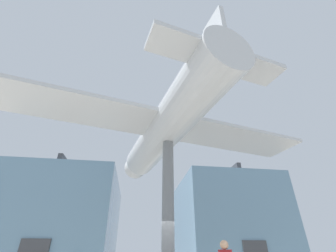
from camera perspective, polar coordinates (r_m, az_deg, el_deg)
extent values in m
cube|color=#60849E|center=(24.36, -24.30, -21.66)|extent=(8.56, 12.68, 7.76)
cube|color=#383A3F|center=(25.13, -22.30, -12.34)|extent=(0.36, 12.04, 0.60)
cube|color=#60849E|center=(25.14, 13.29, -23.51)|extent=(8.56, 12.68, 7.76)
cube|color=#383A3F|center=(25.89, 12.19, -14.32)|extent=(0.36, 12.04, 0.60)
cylinder|color=slate|center=(9.43, 0.00, -20.57)|extent=(0.48, 0.48, 5.85)
cylinder|color=#B2B7BC|center=(10.73, 0.00, 0.00)|extent=(4.07, 10.28, 1.80)
cube|color=#B2B7BC|center=(10.73, 0.00, 0.00)|extent=(14.78, 5.66, 0.18)
cube|color=#B2B7BC|center=(7.69, 12.71, 16.52)|extent=(4.78, 2.04, 0.18)
cube|color=#B2B7BC|center=(8.44, 11.90, 21.27)|extent=(0.43, 1.11, 1.93)
cone|color=#B2B7BC|center=(15.74, -7.74, -9.75)|extent=(1.80, 1.67, 1.53)
sphere|color=black|center=(16.53, -8.50, -10.68)|extent=(0.44, 0.44, 0.44)
sphere|color=tan|center=(8.34, 14.07, -27.21)|extent=(0.27, 0.27, 0.27)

